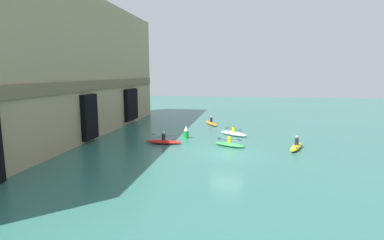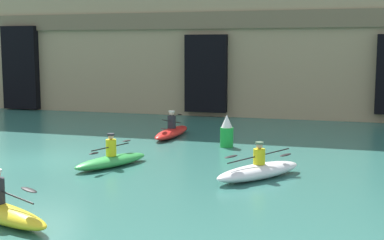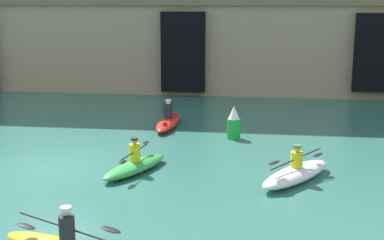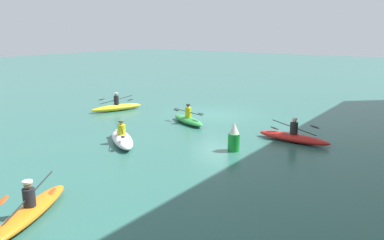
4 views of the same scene
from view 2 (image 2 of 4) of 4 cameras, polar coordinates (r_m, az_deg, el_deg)
ground_plane at (r=18.75m, az=-15.88°, el=-4.24°), size 120.00×120.00×0.00m
kayak_red at (r=22.85m, az=-2.17°, el=-1.24°), size 0.83×3.41×1.13m
kayak_white at (r=15.73m, az=7.16°, el=-5.35°), size 2.50×3.09×1.09m
kayak_green at (r=17.35m, az=-8.60°, el=-4.22°), size 1.86×2.91×1.08m
marker_buoy at (r=20.54m, az=3.72°, el=-1.29°), size 0.51×0.51×1.26m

